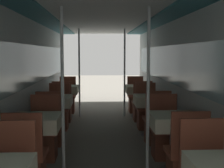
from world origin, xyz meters
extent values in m
cube|color=silver|center=(-1.27, 3.65, 1.06)|extent=(0.05, 10.10, 2.11)
cube|color=#9EC6D1|center=(-1.26, 3.65, 1.33)|extent=(0.03, 9.29, 0.69)
cube|color=silver|center=(1.27, 3.65, 1.06)|extent=(0.05, 10.10, 2.11)
cube|color=#9EC6D1|center=(1.26, 3.65, 1.33)|extent=(0.03, 9.29, 0.69)
cube|color=silver|center=(0.00, 3.65, 2.16)|extent=(2.54, 10.10, 0.04)
cube|color=#2D707F|center=(-1.04, 3.65, 2.13)|extent=(0.46, 9.69, 0.03)
cube|color=#2D707F|center=(1.04, 3.65, 2.13)|extent=(0.46, 9.69, 0.03)
cube|color=brown|center=(-0.89, 1.57, 0.68)|extent=(0.42, 0.04, 0.48)
cylinder|color=#B7B7BC|center=(-0.89, 2.64, 0.37)|extent=(0.10, 0.10, 0.71)
cube|color=#B2B2B7|center=(-0.89, 2.64, 0.74)|extent=(0.57, 0.57, 0.02)
cube|color=beige|center=(-0.89, 2.64, 0.66)|extent=(0.61, 0.61, 0.18)
cube|color=brown|center=(-0.89, 2.12, 0.42)|extent=(0.42, 0.42, 0.05)
cube|color=brown|center=(-0.89, 1.93, 0.68)|extent=(0.42, 0.04, 0.48)
cube|color=brown|center=(-0.89, 3.15, 0.20)|extent=(0.36, 0.36, 0.39)
cube|color=brown|center=(-0.89, 3.15, 0.42)|extent=(0.42, 0.42, 0.05)
cube|color=brown|center=(-0.89, 3.34, 0.68)|extent=(0.42, 0.04, 0.48)
cylinder|color=silver|center=(-0.54, 2.64, 1.06)|extent=(0.04, 0.04, 2.11)
cylinder|color=#4C4C51|center=(-0.89, 4.40, 0.01)|extent=(0.36, 0.36, 0.01)
cylinder|color=#B7B7BC|center=(-0.89, 4.40, 0.37)|extent=(0.10, 0.10, 0.71)
cube|color=#B2B2B7|center=(-0.89, 4.40, 0.74)|extent=(0.57, 0.57, 0.02)
cube|color=beige|center=(-0.89, 4.40, 0.66)|extent=(0.61, 0.61, 0.18)
cube|color=brown|center=(-0.89, 3.89, 0.20)|extent=(0.36, 0.36, 0.39)
cube|color=brown|center=(-0.89, 3.89, 0.42)|extent=(0.42, 0.42, 0.05)
cube|color=brown|center=(-0.89, 3.70, 0.68)|extent=(0.42, 0.04, 0.48)
cube|color=brown|center=(-0.89, 4.92, 0.20)|extent=(0.36, 0.36, 0.39)
cube|color=brown|center=(-0.89, 4.92, 0.42)|extent=(0.42, 0.42, 0.05)
cube|color=brown|center=(-0.89, 5.11, 0.68)|extent=(0.42, 0.04, 0.48)
cylinder|color=#4C4C51|center=(-0.89, 6.17, 0.01)|extent=(0.36, 0.36, 0.01)
cylinder|color=#B7B7BC|center=(-0.89, 6.17, 0.37)|extent=(0.10, 0.10, 0.71)
cube|color=#B2B2B7|center=(-0.89, 6.17, 0.74)|extent=(0.57, 0.57, 0.02)
cube|color=beige|center=(-0.89, 6.17, 0.66)|extent=(0.61, 0.61, 0.18)
cube|color=brown|center=(-0.89, 5.66, 0.20)|extent=(0.36, 0.36, 0.39)
cube|color=brown|center=(-0.89, 5.66, 0.42)|extent=(0.42, 0.42, 0.05)
cube|color=brown|center=(-0.89, 5.47, 0.68)|extent=(0.42, 0.04, 0.48)
cube|color=brown|center=(-0.89, 6.69, 0.20)|extent=(0.36, 0.36, 0.39)
cube|color=brown|center=(-0.89, 6.69, 0.42)|extent=(0.42, 0.42, 0.05)
cube|color=brown|center=(-0.89, 6.88, 0.68)|extent=(0.42, 0.04, 0.48)
cylinder|color=silver|center=(-0.54, 6.17, 1.06)|extent=(0.04, 0.04, 2.11)
cube|color=brown|center=(0.89, 1.57, 0.68)|extent=(0.42, 0.04, 0.48)
cylinder|color=#B7B7BC|center=(0.89, 2.64, 0.37)|extent=(0.10, 0.10, 0.71)
cube|color=#B2B2B7|center=(0.89, 2.64, 0.74)|extent=(0.57, 0.57, 0.02)
cube|color=beige|center=(0.89, 2.64, 0.66)|extent=(0.61, 0.61, 0.18)
cube|color=brown|center=(0.89, 2.12, 0.42)|extent=(0.42, 0.42, 0.05)
cube|color=brown|center=(0.89, 1.93, 0.68)|extent=(0.42, 0.04, 0.48)
cube|color=brown|center=(0.89, 3.15, 0.20)|extent=(0.36, 0.36, 0.39)
cube|color=brown|center=(0.89, 3.15, 0.42)|extent=(0.42, 0.42, 0.05)
cube|color=brown|center=(0.89, 3.34, 0.68)|extent=(0.42, 0.04, 0.48)
cylinder|color=silver|center=(0.54, 2.64, 1.06)|extent=(0.04, 0.04, 2.11)
cylinder|color=#4C4C51|center=(0.89, 4.40, 0.01)|extent=(0.36, 0.36, 0.01)
cylinder|color=#B7B7BC|center=(0.89, 4.40, 0.37)|extent=(0.10, 0.10, 0.71)
cube|color=#B2B2B7|center=(0.89, 4.40, 0.74)|extent=(0.57, 0.57, 0.02)
cube|color=beige|center=(0.89, 4.40, 0.66)|extent=(0.61, 0.61, 0.18)
cube|color=brown|center=(0.89, 3.89, 0.20)|extent=(0.36, 0.36, 0.39)
cube|color=brown|center=(0.89, 3.89, 0.42)|extent=(0.42, 0.42, 0.05)
cube|color=brown|center=(0.89, 3.70, 0.68)|extent=(0.42, 0.04, 0.48)
cube|color=brown|center=(0.89, 4.92, 0.20)|extent=(0.36, 0.36, 0.39)
cube|color=brown|center=(0.89, 4.92, 0.42)|extent=(0.42, 0.42, 0.05)
cube|color=brown|center=(0.89, 5.11, 0.68)|extent=(0.42, 0.04, 0.48)
cylinder|color=#4C4C51|center=(0.89, 6.17, 0.01)|extent=(0.36, 0.36, 0.01)
cylinder|color=#B7B7BC|center=(0.89, 6.17, 0.37)|extent=(0.10, 0.10, 0.71)
cube|color=#B2B2B7|center=(0.89, 6.17, 0.74)|extent=(0.57, 0.57, 0.02)
cube|color=beige|center=(0.89, 6.17, 0.66)|extent=(0.61, 0.61, 0.18)
cube|color=brown|center=(0.89, 5.66, 0.20)|extent=(0.36, 0.36, 0.39)
cube|color=brown|center=(0.89, 5.66, 0.42)|extent=(0.42, 0.42, 0.05)
cube|color=brown|center=(0.89, 5.47, 0.68)|extent=(0.42, 0.04, 0.48)
cube|color=brown|center=(0.89, 6.69, 0.20)|extent=(0.36, 0.36, 0.39)
cube|color=brown|center=(0.89, 6.69, 0.42)|extent=(0.42, 0.42, 0.05)
cube|color=brown|center=(0.89, 6.88, 0.68)|extent=(0.42, 0.04, 0.48)
cylinder|color=silver|center=(0.54, 6.17, 1.06)|extent=(0.04, 0.04, 2.11)
camera|label=1|loc=(-0.09, -1.28, 1.54)|focal=50.00mm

